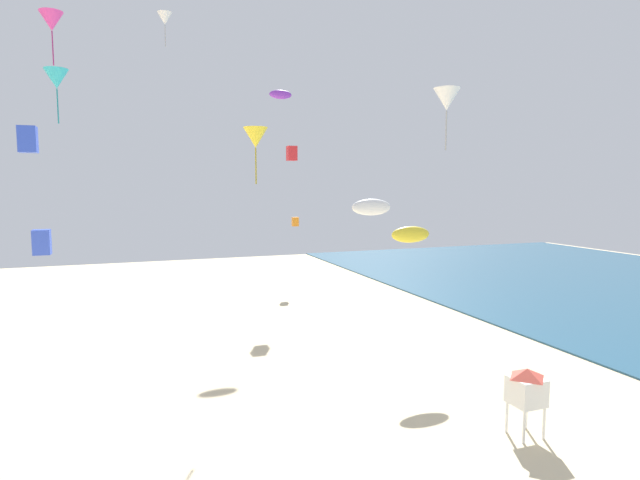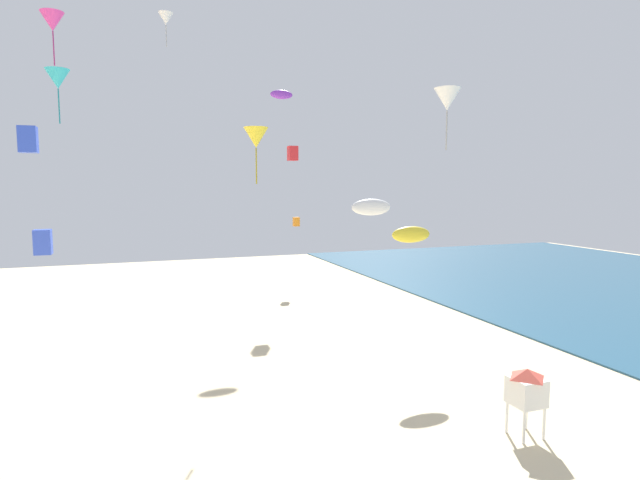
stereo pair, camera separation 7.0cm
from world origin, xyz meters
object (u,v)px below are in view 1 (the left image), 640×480
Objects in this scene: kite_orange_box at (295,222)px; kite_blue_box_2 at (28,139)px; kite_yellow_delta at (256,138)px; kite_white_delta at (165,19)px; kite_white_parafoil at (371,207)px; kite_red_box at (292,153)px; lifeguard_stand at (527,387)px; kite_magenta_delta at (51,21)px; kite_cyan_delta at (56,79)px; kite_blue_box at (42,242)px; kite_purple_parafoil at (280,95)px; kite_white_delta_2 at (447,99)px; kite_yellow_parafoil at (411,234)px.

kite_orange_box is 30.51m from kite_blue_box_2.
kite_yellow_delta is 3.27× the size of kite_blue_box_2.
kite_white_parafoil is (5.19, -23.32, -12.67)m from kite_white_delta.
kite_red_box is at bearing 79.75° from kite_white_parafoil.
lifeguard_stand is 0.98× the size of kite_magenta_delta.
kite_cyan_delta is at bearing 95.42° from kite_magenta_delta.
kite_yellow_delta is at bearing -36.44° from kite_blue_box.
kite_yellow_delta reaches higher than lifeguard_stand.
kite_white_parafoil is (-5.22, 2.34, 6.56)m from lifeguard_stand.
kite_red_box is at bearing 32.79° from kite_magenta_delta.
kite_white_delta is 9.71m from kite_purple_parafoil.
kite_purple_parafoil is 24.79m from kite_blue_box_2.
kite_white_parafoil is at bearing -141.37° from kite_white_delta_2.
kite_magenta_delta reaches higher than kite_white_delta_2.
kite_white_delta_2 is 3.45× the size of kite_blue_box_2.
kite_white_delta_2 is at bearing -60.50° from kite_yellow_parafoil.
kite_red_box is (-1.07, 25.23, 9.87)m from lifeguard_stand.
kite_white_delta is at bearing -9.91° from kite_cyan_delta.
kite_red_box is 25.36m from kite_blue_box_2.
kite_red_box is 1.40× the size of kite_orange_box.
lifeguard_stand is 1.45× the size of kite_purple_parafoil.
kite_blue_box_2 reaches higher than kite_yellow_parafoil.
kite_white_delta_2 is 2.62× the size of kite_red_box.
kite_white_delta_2 is 9.60m from kite_yellow_delta.
kite_purple_parafoil reaches higher than kite_yellow_delta.
kite_orange_box is at bearing 77.95° from kite_white_parafoil.
kite_white_parafoil reaches higher than lifeguard_stand.
kite_yellow_delta is 1.09× the size of kite_magenta_delta.
kite_yellow_parafoil is (10.83, -16.43, -14.45)m from kite_white_delta.
kite_purple_parafoil is at bearing -7.28° from kite_white_delta.
kite_blue_box is (-17.12, -5.72, -5.82)m from kite_red_box.
kite_purple_parafoil is at bearing 86.30° from lifeguard_stand.
kite_orange_box is 20.69m from kite_yellow_parafoil.
kite_red_box is at bearing 83.76° from lifeguard_stand.
kite_white_parafoil is at bearing -77.45° from kite_white_delta.
kite_white_delta is 13.23m from kite_red_box.
kite_magenta_delta is 12.29m from kite_blue_box.
kite_white_delta_2 is at bearing 71.21° from lifeguard_stand.
kite_white_delta is at bearing 73.63° from kite_blue_box_2.
kite_red_box is 23.50m from kite_white_parafoil.
kite_red_box is 16.86m from kite_yellow_parafoil.
kite_red_box reaches higher than kite_yellow_parafoil.
kite_blue_box_2 is (-6.04, -20.57, -10.39)m from kite_white_delta.
kite_magenta_delta is 20.98m from kite_yellow_parafoil.
kite_white_parafoil is at bearing 147.18° from lifeguard_stand.
kite_orange_box is at bearing 80.04° from lifeguard_stand.
kite_white_delta_2 is 17.58m from kite_purple_parafoil.
kite_purple_parafoil is at bearing -117.95° from kite_orange_box.
kite_white_delta is 24.41m from kite_yellow_parafoil.
kite_purple_parafoil is 18.23m from kite_yellow_parafoil.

